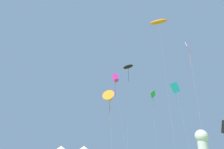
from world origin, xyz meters
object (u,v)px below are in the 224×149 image
object	(u,v)px
kite_green_diamond	(153,95)
observatory_dome	(202,139)
kite_pink_diamond	(189,50)
kite_magenta_box	(115,78)
kite_cyan_box	(175,88)
kite_orange_delta	(110,98)
kite_black_parafoil	(128,67)
kite_orange_parafoil	(159,22)

from	to	relation	value
kite_green_diamond	observatory_dome	size ratio (longest dim) A/B	1.82
kite_green_diamond	kite_pink_diamond	distance (m)	34.64
kite_green_diamond	kite_magenta_box	world-z (taller)	kite_magenta_box
observatory_dome	kite_cyan_box	bearing A→B (deg)	-124.88
kite_orange_delta	observatory_dome	world-z (taller)	kite_orange_delta
kite_green_diamond	kite_black_parafoil	xyz separation A→B (m)	(-7.91, 0.01, 9.24)
kite_pink_diamond	kite_green_diamond	bearing A→B (deg)	80.79
kite_orange_parafoil	kite_cyan_box	xyz separation A→B (m)	(10.14, 17.25, -7.91)
kite_orange_parafoil	kite_magenta_box	xyz separation A→B (m)	(-4.76, 24.53, -3.39)
kite_orange_parafoil	kite_black_parafoil	bearing A→B (deg)	89.55
kite_magenta_box	kite_pink_diamond	bearing A→B (deg)	-75.98
kite_green_diamond	kite_orange_delta	world-z (taller)	kite_green_diamond
kite_orange_delta	kite_black_parafoil	world-z (taller)	kite_black_parafoil
kite_orange_parafoil	observatory_dome	distance (m)	83.48
kite_green_diamond	observatory_dome	distance (m)	54.66
kite_orange_parafoil	kite_magenta_box	world-z (taller)	kite_orange_parafoil
kite_green_diamond	kite_orange_delta	xyz separation A→B (m)	(-16.72, -22.04, -6.67)
kite_magenta_box	observatory_dome	size ratio (longest dim) A/B	2.12
kite_orange_delta	observatory_dome	distance (m)	81.05
kite_orange_delta	kite_orange_parafoil	bearing A→B (deg)	-39.93
kite_cyan_box	kite_black_parafoil	bearing A→B (deg)	129.60
kite_cyan_box	observatory_dome	distance (m)	62.32
kite_orange_parafoil	observatory_dome	xyz separation A→B (m)	(45.22, 67.57, -18.93)
kite_pink_diamond	kite_orange_delta	world-z (taller)	kite_pink_diamond
kite_orange_delta	kite_orange_parafoil	world-z (taller)	kite_orange_parafoil
kite_green_diamond	kite_pink_diamond	bearing A→B (deg)	-99.21
kite_cyan_box	kite_orange_delta	bearing A→B (deg)	-151.74
kite_pink_diamond	kite_orange_parafoil	distance (m)	10.00
kite_black_parafoil	kite_magenta_box	bearing A→B (deg)	-136.71
kite_pink_diamond	kite_black_parafoil	xyz separation A→B (m)	(-2.37, 34.18, 10.56)
kite_orange_delta	kite_black_parafoil	bearing A→B (deg)	68.22
kite_pink_diamond	kite_orange_parafoil	size ratio (longest dim) A/B	0.71
kite_pink_diamond	kite_orange_parafoil	bearing A→B (deg)	117.73
kite_green_diamond	kite_black_parafoil	size ratio (longest dim) A/B	0.70
observatory_dome	kite_black_parafoil	bearing A→B (deg)	-139.57
kite_orange_delta	kite_magenta_box	xyz separation A→B (m)	(3.82, 17.35, 10.26)
kite_green_diamond	kite_cyan_box	distance (m)	12.17
kite_orange_parafoil	kite_magenta_box	distance (m)	25.22
kite_green_diamond	kite_magenta_box	distance (m)	14.19
kite_cyan_box	kite_black_parafoil	xyz separation A→B (m)	(-9.91, 11.98, 10.17)
kite_pink_diamond	kite_cyan_box	distance (m)	23.45
kite_pink_diamond	kite_magenta_box	world-z (taller)	kite_magenta_box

